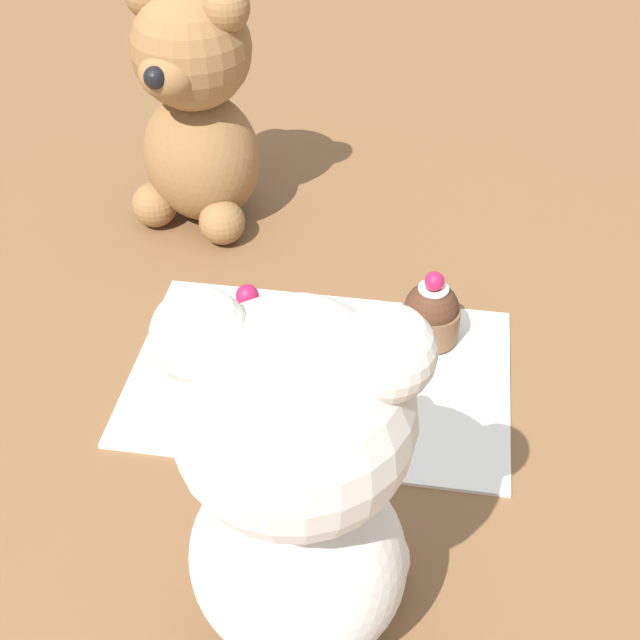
{
  "coord_description": "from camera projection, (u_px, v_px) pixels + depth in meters",
  "views": [
    {
      "loc": [
        -0.07,
        0.47,
        0.46
      ],
      "look_at": [
        0.0,
        0.0,
        0.06
      ],
      "focal_mm": 50.0,
      "sensor_mm": 36.0,
      "label": 1
    }
  ],
  "objects": [
    {
      "name": "ground_plane",
      "position": [
        320.0,
        377.0,
        0.66
      ],
      "size": [
        4.0,
        4.0,
        0.0
      ],
      "primitive_type": "plane",
      "color": "brown"
    },
    {
      "name": "teddy_bear_tan",
      "position": [
        195.0,
        110.0,
        0.75
      ],
      "size": [
        0.13,
        0.12,
        0.22
      ],
      "rotation": [
        0.0,
        0.0,
        2.89
      ],
      "color": "olive",
      "rests_on": "ground_plane"
    },
    {
      "name": "knitted_placemat",
      "position": [
        320.0,
        374.0,
        0.66
      ],
      "size": [
        0.28,
        0.18,
        0.01
      ],
      "primitive_type": "cube",
      "color": "silver",
      "rests_on": "ground_plane"
    },
    {
      "name": "teddy_bear_cream",
      "position": [
        297.0,
        490.0,
        0.43
      ],
      "size": [
        0.12,
        0.13,
        0.24
      ],
      "rotation": [
        0.0,
        0.0,
        0.01
      ],
      "color": "silver",
      "rests_on": "ground_plane"
    },
    {
      "name": "cupcake_near_cream_bear",
      "position": [
        249.0,
        339.0,
        0.64
      ],
      "size": [
        0.05,
        0.05,
        0.07
      ],
      "color": "brown",
      "rests_on": "knitted_placemat"
    },
    {
      "name": "cupcake_near_tan_bear",
      "position": [
        431.0,
        313.0,
        0.67
      ],
      "size": [
        0.04,
        0.04,
        0.06
      ],
      "color": "brown",
      "rests_on": "knitted_placemat"
    }
  ]
}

